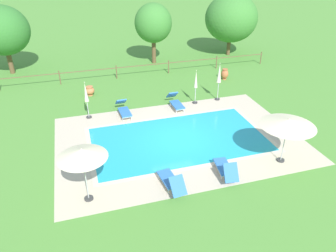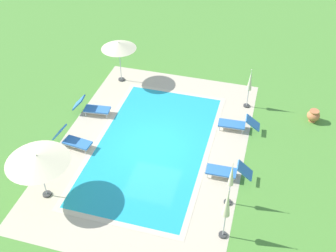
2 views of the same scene
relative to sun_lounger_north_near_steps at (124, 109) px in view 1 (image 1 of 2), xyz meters
name	(u,v)px [view 1 (image 1 of 2)]	position (x,y,z in m)	size (l,w,h in m)	color
ground_plane	(179,139)	(2.27, -3.67, -0.37)	(160.00, 160.00, 0.00)	#518E38
pool_deck_paving	(179,139)	(2.27, -3.67, -0.37)	(12.58, 8.57, 0.01)	beige
swimming_pool_water	(179,139)	(2.27, -3.67, -0.37)	(8.95, 4.94, 0.01)	#23A8C1
pool_coping_rim	(179,139)	(2.27, -3.67, -0.36)	(9.43, 5.42, 0.01)	beige
sun_lounger_north_near_steps	(124,109)	(0.00, 0.00, 0.00)	(0.70, 2.02, 0.84)	#3370BC
sun_lounger_north_mid	(176,102)	(3.30, 0.05, 0.01)	(0.65, 1.98, 0.88)	#3370BC
sun_lounger_north_far	(171,181)	(0.70, -7.35, 0.02)	(0.80, 1.94, 0.96)	#3370BC
sun_lounger_north_end	(226,168)	(3.24, -7.21, 0.02)	(0.82, 1.90, 1.00)	#3370BC
patio_umbrella_open_foreground	(288,123)	(6.27, -6.94, 1.68)	(2.49, 2.49, 2.27)	#383838
patio_umbrella_open_by_bench	(82,154)	(-2.68, -7.02, 1.83)	(1.92, 1.92, 2.44)	#383838
patio_umbrella_closed_row_west	(196,83)	(4.70, 0.30, 1.05)	(0.32, 0.32, 2.25)	#383838
patio_umbrella_closed_row_mid_west	(86,95)	(-2.06, 0.20, 1.08)	(0.32, 0.32, 2.26)	#383838
patio_umbrella_closed_row_centre	(219,75)	(6.31, 0.37, 1.33)	(0.32, 0.32, 2.52)	#383838
terracotta_urn_near_fence	(225,74)	(8.39, 3.67, 0.07)	(0.56, 0.56, 0.82)	#B7663D
terracotta_urn_by_tree	(90,91)	(-1.70, 3.54, -0.02)	(0.63, 0.63, 0.65)	#C67547
perimeter_fence	(143,67)	(2.63, 6.21, 0.34)	(20.84, 0.08, 1.05)	brown
tree_far_west	(3,31)	(-7.26, 9.85, 2.99)	(3.96, 3.96, 5.22)	brown
tree_west_mid	(231,18)	(11.52, 9.45, 2.94)	(4.65, 4.65, 5.41)	brown
tree_centre	(153,23)	(4.27, 9.13, 2.99)	(3.08, 3.08, 4.98)	brown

